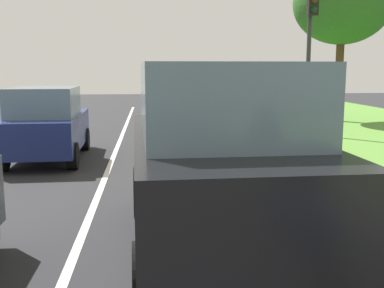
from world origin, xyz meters
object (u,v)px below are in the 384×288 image
(car_suv_ahead, at_px, (217,160))
(tree_roadside_far, at_px, (343,3))
(car_hatchback_far, at_px, (47,124))
(traffic_light_near_right, at_px, (311,31))

(car_suv_ahead, distance_m, tree_roadside_far, 15.48)
(car_hatchback_far, relative_size, traffic_light_near_right, 0.74)
(car_suv_ahead, bearing_deg, car_hatchback_far, 116.08)
(car_suv_ahead, distance_m, car_hatchback_far, 7.03)
(car_hatchback_far, distance_m, traffic_light_near_right, 8.69)
(car_suv_ahead, relative_size, tree_roadside_far, 0.70)
(car_hatchback_far, height_order, traffic_light_near_right, traffic_light_near_right)
(traffic_light_near_right, height_order, tree_roadside_far, tree_roadside_far)
(traffic_light_near_right, xyz_separation_m, tree_roadside_far, (2.61, 3.84, 1.43))
(car_suv_ahead, height_order, tree_roadside_far, tree_roadside_far)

